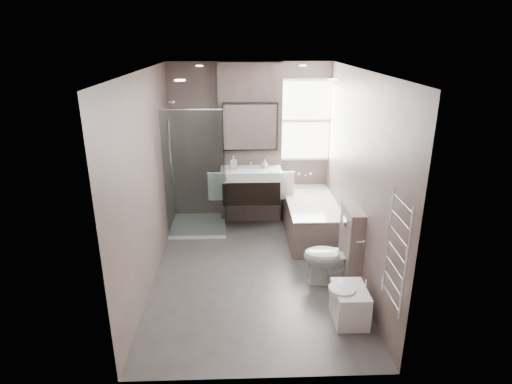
{
  "coord_description": "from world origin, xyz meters",
  "views": [
    {
      "loc": [
        -0.15,
        -5.01,
        2.97
      ],
      "look_at": [
        0.03,
        0.15,
        1.08
      ],
      "focal_mm": 30.0,
      "sensor_mm": 36.0,
      "label": 1
    }
  ],
  "objects_px": {
    "vanity": "(251,185)",
    "toilet": "(332,257)",
    "bidet": "(349,303)",
    "bathtub": "(311,216)"
  },
  "relations": [
    {
      "from": "toilet",
      "to": "vanity",
      "type": "bearing_deg",
      "value": -143.08
    },
    {
      "from": "toilet",
      "to": "bidet",
      "type": "xyz_separation_m",
      "value": [
        0.04,
        -0.77,
        -0.15
      ]
    },
    {
      "from": "bathtub",
      "to": "toilet",
      "type": "xyz_separation_m",
      "value": [
        0.05,
        -1.39,
        0.05
      ]
    },
    {
      "from": "vanity",
      "to": "bidet",
      "type": "bearing_deg",
      "value": -67.83
    },
    {
      "from": "vanity",
      "to": "bathtub",
      "type": "height_order",
      "value": "vanity"
    },
    {
      "from": "vanity",
      "to": "toilet",
      "type": "xyz_separation_m",
      "value": [
        0.97,
        -1.72,
        -0.38
      ]
    },
    {
      "from": "vanity",
      "to": "bidet",
      "type": "height_order",
      "value": "vanity"
    },
    {
      "from": "bathtub",
      "to": "bidet",
      "type": "xyz_separation_m",
      "value": [
        0.09,
        -2.16,
        -0.11
      ]
    },
    {
      "from": "vanity",
      "to": "bidet",
      "type": "xyz_separation_m",
      "value": [
        1.01,
        -2.49,
        -0.53
      ]
    },
    {
      "from": "vanity",
      "to": "toilet",
      "type": "bearing_deg",
      "value": -60.55
    }
  ]
}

